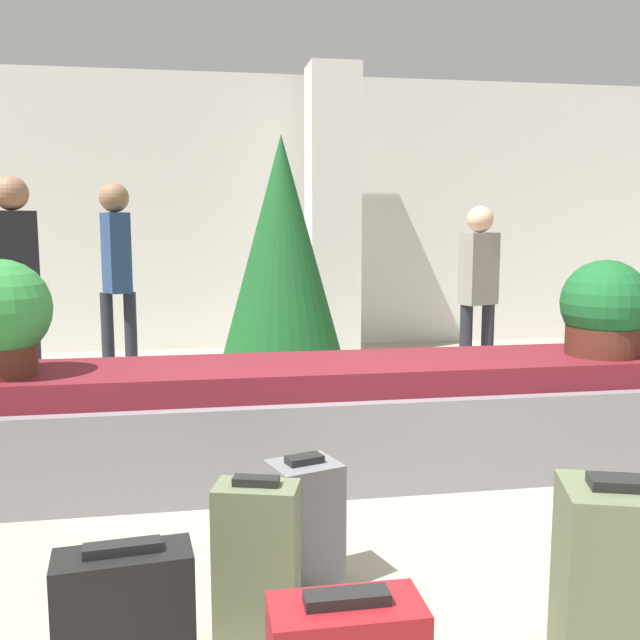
# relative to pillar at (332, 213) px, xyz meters

# --- Properties ---
(ground_plane) EXTENTS (18.00, 18.00, 0.00)m
(ground_plane) POSITION_rel_pillar_xyz_m (-0.80, -5.12, -1.60)
(ground_plane) COLOR #9E937F
(back_wall) EXTENTS (18.00, 0.06, 3.20)m
(back_wall) POSITION_rel_pillar_xyz_m (-0.80, 0.62, 0.00)
(back_wall) COLOR silver
(back_wall) RESTS_ON ground_plane
(carousel) EXTENTS (8.34, 0.89, 0.68)m
(carousel) POSITION_rel_pillar_xyz_m (-0.80, -3.85, -1.27)
(carousel) COLOR gray
(carousel) RESTS_ON ground_plane
(pillar) EXTENTS (0.55, 0.55, 3.20)m
(pillar) POSITION_rel_pillar_xyz_m (0.00, 0.00, 0.00)
(pillar) COLOR silver
(pillar) RESTS_ON ground_plane
(suitcase_0) EXTENTS (0.32, 0.30, 0.56)m
(suitcase_0) POSITION_rel_pillar_xyz_m (-1.09, -5.17, -1.33)
(suitcase_0) COLOR slate
(suitcase_0) RESTS_ON ground_plane
(suitcase_3) EXTENTS (0.33, 0.25, 0.60)m
(suitcase_3) POSITION_rel_pillar_xyz_m (-1.31, -5.49, -1.31)
(suitcase_3) COLOR #5B6647
(suitcase_3) RESTS_ON ground_plane
(suitcase_4) EXTENTS (0.38, 0.35, 0.79)m
(suitcase_4) POSITION_rel_pillar_xyz_m (-0.34, -6.17, -1.22)
(suitcase_4) COLOR #5B6647
(suitcase_4) RESTS_ON ground_plane
(potted_plant_0) EXTENTS (0.53, 0.53, 0.63)m
(potted_plant_0) POSITION_rel_pillar_xyz_m (-2.53, -3.94, -0.60)
(potted_plant_0) COLOR #4C2319
(potted_plant_0) RESTS_ON carousel
(potted_plant_1) EXTENTS (0.53, 0.53, 0.59)m
(potted_plant_1) POSITION_rel_pillar_xyz_m (0.97, -3.91, -0.64)
(potted_plant_1) COLOR #4C2319
(potted_plant_1) RESTS_ON carousel
(traveler_0) EXTENTS (0.37, 0.29, 1.84)m
(traveler_0) POSITION_rel_pillar_xyz_m (-2.86, -2.20, -0.48)
(traveler_0) COLOR #282833
(traveler_0) RESTS_ON ground_plane
(traveler_1) EXTENTS (0.31, 0.36, 1.84)m
(traveler_1) POSITION_rel_pillar_xyz_m (-2.20, -1.44, -0.48)
(traveler_1) COLOR #282833
(traveler_1) RESTS_ON ground_plane
(traveler_2) EXTENTS (0.36, 0.29, 1.64)m
(traveler_2) POSITION_rel_pillar_xyz_m (0.91, -2.05, -0.63)
(traveler_2) COLOR #282833
(traveler_2) RESTS_ON ground_plane
(decorated_tree) EXTENTS (1.12, 1.12, 2.20)m
(decorated_tree) POSITION_rel_pillar_xyz_m (-0.82, -2.10, -0.41)
(decorated_tree) COLOR #4C331E
(decorated_tree) RESTS_ON ground_plane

